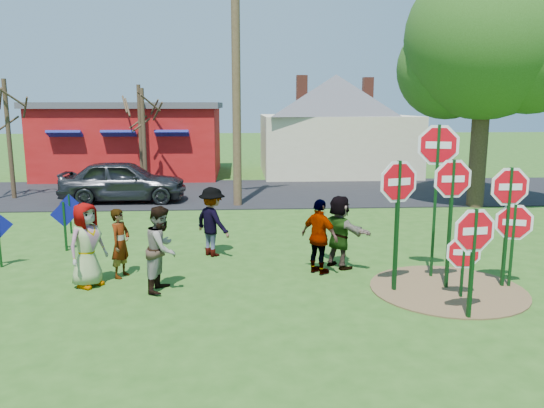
{
  "coord_description": "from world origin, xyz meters",
  "views": [
    {
      "loc": [
        0.18,
        -11.3,
        3.83
      ],
      "look_at": [
        0.98,
        1.57,
        1.38
      ],
      "focal_mm": 35.0,
      "sensor_mm": 36.0,
      "label": 1
    }
  ],
  "objects": [
    {
      "name": "red_building",
      "position": [
        -5.5,
        17.99,
        1.97
      ],
      "size": [
        9.4,
        7.69,
        3.9
      ],
      "color": "#9F110F",
      "rests_on": "ground"
    },
    {
      "name": "suv",
      "position": [
        -4.36,
        9.58,
        0.86
      ],
      "size": [
        4.83,
        2.0,
        1.64
      ],
      "primitive_type": "imported",
      "rotation": [
        0.0,
        0.0,
        1.58
      ],
      "color": "#2D2D33",
      "rests_on": "road"
    },
    {
      "name": "stop_sign_b",
      "position": [
        4.45,
        -0.16,
        2.6
      ],
      "size": [
        1.14,
        0.41,
        3.56
      ],
      "rotation": [
        0.0,
        0.0,
        -0.33
      ],
      "color": "#0F3814",
      "rests_on": "ground"
    },
    {
      "name": "person_d",
      "position": [
        -0.52,
        1.89,
        0.88
      ],
      "size": [
        1.25,
        1.29,
        1.77
      ],
      "primitive_type": "imported",
      "rotation": [
        0.0,
        0.0,
        2.3
      ],
      "color": "#36373C",
      "rests_on": "ground"
    },
    {
      "name": "person_f",
      "position": [
        2.51,
        0.69,
        0.87
      ],
      "size": [
        1.34,
        1.62,
        1.74
      ],
      "primitive_type": "imported",
      "rotation": [
        0.0,
        0.0,
        2.18
      ],
      "color": "#20512F",
      "rests_on": "ground"
    },
    {
      "name": "person_a",
      "position": [
        -3.05,
        -0.29,
        0.9
      ],
      "size": [
        0.98,
        1.05,
        1.81
      ],
      "primitive_type": "imported",
      "rotation": [
        0.0,
        0.0,
        0.95
      ],
      "color": "#3A4687",
      "rests_on": "ground"
    },
    {
      "name": "stop_sign_f",
      "position": [
        5.86,
        -0.91,
        1.31
      ],
      "size": [
        0.99,
        0.33,
        1.93
      ],
      "rotation": [
        0.0,
        0.0,
        -0.31
      ],
      "color": "#0F3814",
      "rests_on": "ground"
    },
    {
      "name": "bare_tree_extra",
      "position": [
        -4.08,
        12.85,
        2.92
      ],
      "size": [
        1.8,
        1.8,
        4.51
      ],
      "color": "#382819",
      "rests_on": "ground"
    },
    {
      "name": "utility_pole",
      "position": [
        0.1,
        8.57,
        5.4
      ],
      "size": [
        2.34,
        1.17,
        10.27
      ],
      "rotation": [
        0.0,
        0.0,
        0.43
      ],
      "color": "#4C3823",
      "rests_on": "ground"
    },
    {
      "name": "stop_sign_g",
      "position": [
        3.36,
        -0.99,
        2.01
      ],
      "size": [
        1.12,
        0.36,
        2.88
      ],
      "rotation": [
        0.0,
        0.0,
        0.3
      ],
      "color": "#0F3814",
      "rests_on": "ground"
    },
    {
      "name": "person_c",
      "position": [
        -1.43,
        -0.63,
        0.89
      ],
      "size": [
        0.84,
        0.99,
        1.78
      ],
      "primitive_type": "imported",
      "rotation": [
        0.0,
        0.0,
        1.36
      ],
      "color": "#994C3F",
      "rests_on": "ground"
    },
    {
      "name": "bare_tree_east",
      "position": [
        -4.4,
        13.84,
        3.04
      ],
      "size": [
        1.8,
        1.8,
        4.69
      ],
      "color": "#382819",
      "rests_on": "ground"
    },
    {
      "name": "dirt_patch",
      "position": [
        4.5,
        -1.0,
        0.01
      ],
      "size": [
        3.2,
        3.2,
        0.03
      ],
      "primitive_type": "cylinder",
      "color": "brown",
      "rests_on": "ground"
    },
    {
      "name": "leafy_tree",
      "position": [
        9.22,
        7.92,
        5.82
      ],
      "size": [
        6.36,
        5.8,
        9.03
      ],
      "color": "#382819",
      "rests_on": "ground"
    },
    {
      "name": "road",
      "position": [
        0.0,
        11.5,
        0.02
      ],
      "size": [
        120.0,
        7.5,
        0.04
      ],
      "primitive_type": "cube",
      "color": "black",
      "rests_on": "ground"
    },
    {
      "name": "stop_sign_e",
      "position": [
        4.58,
        -1.47,
        0.89
      ],
      "size": [
        0.92,
        0.15,
        1.41
      ],
      "rotation": [
        0.0,
        0.0,
        -0.15
      ],
      "color": "#0F3814",
      "rests_on": "ground"
    },
    {
      "name": "person_b",
      "position": [
        -2.48,
        0.29,
        0.78
      ],
      "size": [
        0.55,
        0.66,
        1.56
      ],
      "primitive_type": "imported",
      "rotation": [
        0.0,
        0.0,
        1.22
      ],
      "color": "#266A6A",
      "rests_on": "ground"
    },
    {
      "name": "blue_diamond_c",
      "position": [
        -4.41,
        2.56,
        0.82
      ],
      "size": [
        0.7,
        0.12,
        1.34
      ],
      "rotation": [
        0.0,
        0.0,
        0.15
      ],
      "color": "#0F3814",
      "rests_on": "ground"
    },
    {
      "name": "stop_sign_c",
      "position": [
        4.5,
        -0.91,
        2.02
      ],
      "size": [
        1.08,
        0.07,
        2.87
      ],
      "rotation": [
        0.0,
        0.0,
        0.04
      ],
      "color": "#0F3814",
      "rests_on": "ground"
    },
    {
      "name": "stop_sign_d",
      "position": [
        5.72,
        -0.89,
        1.94
      ],
      "size": [
        1.1,
        0.07,
        2.7
      ],
      "rotation": [
        0.0,
        0.0,
        -0.03
      ],
      "color": "#0F3814",
      "rests_on": "ground"
    },
    {
      "name": "ground",
      "position": [
        0.0,
        0.0,
        0.0
      ],
      "size": [
        120.0,
        120.0,
        0.0
      ],
      "primitive_type": "plane",
      "color": "#265017",
      "rests_on": "ground"
    },
    {
      "name": "bare_tree_west",
      "position": [
        -9.02,
        10.63,
        3.11
      ],
      "size": [
        1.8,
        1.8,
        4.8
      ],
      "color": "#382819",
      "rests_on": "ground"
    },
    {
      "name": "blue_diamond_d",
      "position": [
        -4.88,
        4.5,
        0.75
      ],
      "size": [
        0.56,
        0.05,
        1.2
      ],
      "rotation": [
        0.0,
        0.0,
        0.03
      ],
      "color": "#0F3814",
      "rests_on": "ground"
    },
    {
      "name": "stop_sign_a",
      "position": [
        4.29,
        -2.5,
        1.47
      ],
      "size": [
        1.07,
        0.17,
        2.17
      ],
      "rotation": [
        0.0,
        0.0,
        0.14
      ],
      "color": "#0F3814",
      "rests_on": "ground"
    },
    {
      "name": "person_e",
      "position": [
        1.98,
        0.24,
        0.86
      ],
      "size": [
        0.99,
        1.04,
        1.73
      ],
      "primitive_type": "imported",
      "rotation": [
        0.0,
        0.0,
        2.3
      ],
      "color": "#54325E",
      "rests_on": "ground"
    },
    {
      "name": "cream_house",
      "position": [
        5.5,
        18.0,
        2.92
      ],
      "size": [
        9.4,
        9.4,
        6.5
      ],
      "color": "beige",
      "rests_on": "ground"
    }
  ]
}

